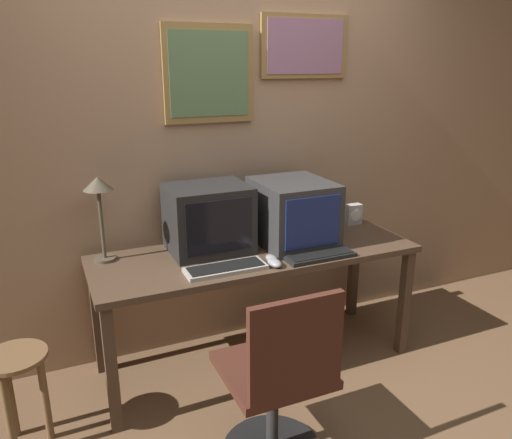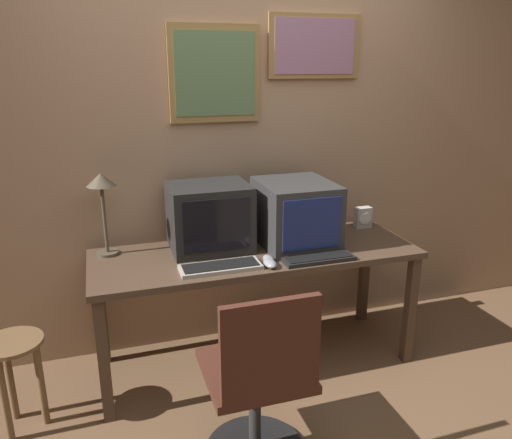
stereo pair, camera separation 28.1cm
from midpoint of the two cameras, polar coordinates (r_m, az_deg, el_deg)
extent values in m
cube|color=tan|center=(3.10, -5.72, 8.89)|extent=(8.00, 0.05, 2.60)
cube|color=olive|center=(2.99, -8.20, 16.13)|extent=(0.54, 0.02, 0.55)
cube|color=#56754C|center=(2.97, -8.13, 16.13)|extent=(0.47, 0.01, 0.47)
cube|color=olive|center=(3.21, 2.98, 19.14)|extent=(0.59, 0.02, 0.37)
cube|color=gray|center=(3.20, 3.09, 19.15)|extent=(0.52, 0.01, 0.32)
cube|color=#4C3828|center=(2.88, -2.80, -4.00)|extent=(1.86, 0.65, 0.04)
cube|color=#4C3828|center=(2.64, -19.27, -16.03)|extent=(0.06, 0.06, 0.69)
cube|color=#4C3828|center=(3.21, 14.22, -9.22)|extent=(0.06, 0.06, 0.69)
cube|color=#4C3828|center=(3.12, -20.21, -10.66)|extent=(0.06, 0.06, 0.69)
cube|color=#4C3828|center=(3.62, 8.91, -5.76)|extent=(0.06, 0.06, 0.69)
cube|color=black|center=(2.86, -8.30, 0.11)|extent=(0.45, 0.37, 0.38)
cube|color=black|center=(2.68, -7.20, -0.84)|extent=(0.37, 0.01, 0.29)
cube|color=#333333|center=(2.94, 1.51, 0.79)|extent=(0.41, 0.47, 0.38)
cube|color=navy|center=(2.74, 3.65, -0.38)|extent=(0.34, 0.01, 0.29)
cube|color=#A8A399|center=(2.62, -6.57, -5.67)|extent=(0.43, 0.16, 0.02)
cube|color=black|center=(2.61, -6.58, -5.40)|extent=(0.39, 0.13, 0.00)
cube|color=black|center=(2.78, 4.38, -4.20)|extent=(0.40, 0.15, 0.02)
cube|color=black|center=(2.77, 4.39, -3.95)|extent=(0.37, 0.12, 0.00)
ellipsoid|color=gray|center=(2.71, -1.18, -4.56)|extent=(0.06, 0.10, 0.04)
ellipsoid|color=gray|center=(2.65, -0.95, -5.03)|extent=(0.06, 0.11, 0.04)
cube|color=#B7B2AD|center=(3.36, 8.73, 0.57)|extent=(0.11, 0.06, 0.14)
cylinder|color=white|center=(3.33, 9.03, 0.42)|extent=(0.08, 0.00, 0.08)
cylinder|color=#4C4233|center=(2.90, -19.57, -4.29)|extent=(0.12, 0.12, 0.02)
cylinder|color=#4C4233|center=(2.84, -19.98, -0.46)|extent=(0.02, 0.02, 0.39)
cone|color=#4C4233|center=(2.78, -20.45, 3.86)|extent=(0.16, 0.16, 0.07)
cylinder|color=#282828|center=(2.45, -1.63, -21.22)|extent=(0.06, 0.06, 0.41)
cube|color=#472319|center=(2.31, -1.68, -16.86)|extent=(0.45, 0.45, 0.04)
cube|color=#472319|center=(2.03, 0.54, -14.51)|extent=(0.41, 0.04, 0.42)
cylinder|color=brown|center=(2.65, -28.80, -13.69)|extent=(0.29, 0.29, 0.02)
cylinder|color=brown|center=(2.77, -25.83, -17.88)|extent=(0.04, 0.04, 0.47)
cylinder|color=brown|center=(2.86, -28.98, -17.17)|extent=(0.04, 0.04, 0.47)
cylinder|color=brown|center=(2.71, -29.25, -19.21)|extent=(0.04, 0.04, 0.47)
camera|label=1|loc=(0.14, -92.86, -0.90)|focal=35.00mm
camera|label=2|loc=(0.14, 87.14, 0.90)|focal=35.00mm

